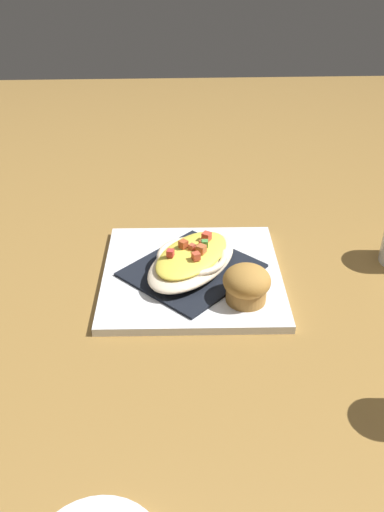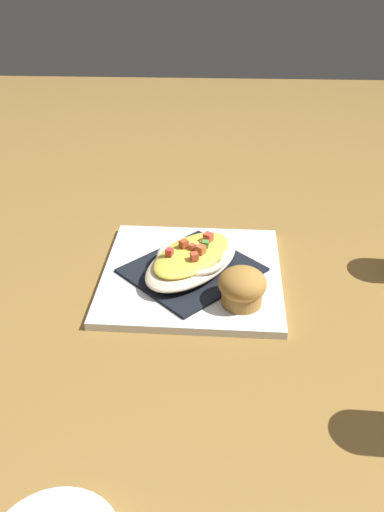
% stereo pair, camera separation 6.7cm
% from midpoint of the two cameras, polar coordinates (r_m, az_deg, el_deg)
% --- Properties ---
extents(ground_plane, '(2.60, 2.60, 0.00)m').
position_cam_midpoint_polar(ground_plane, '(0.92, 2.09, -2.34)').
color(ground_plane, olive).
extents(square_plate, '(0.30, 0.30, 0.01)m').
position_cam_midpoint_polar(square_plate, '(0.91, 2.10, -2.00)').
color(square_plate, white).
rests_on(square_plate, ground_plane).
extents(folded_napkin, '(0.26, 0.26, 0.00)m').
position_cam_midpoint_polar(folded_napkin, '(0.91, 2.11, -1.52)').
color(folded_napkin, black).
rests_on(folded_napkin, square_plate).
extents(gratin_dish, '(0.20, 0.23, 0.05)m').
position_cam_midpoint_polar(gratin_dish, '(0.89, 2.14, -0.33)').
color(gratin_dish, beige).
rests_on(gratin_dish, folded_napkin).
extents(muffin, '(0.07, 0.07, 0.06)m').
position_cam_midpoint_polar(muffin, '(0.83, 7.59, -3.28)').
color(muffin, '#A97536').
rests_on(muffin, square_plate).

